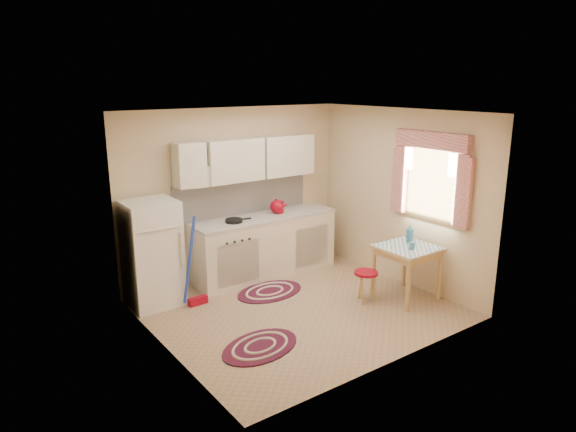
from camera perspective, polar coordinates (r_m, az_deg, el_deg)
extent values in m
plane|color=tan|center=(6.75, 1.30, -10.28)|extent=(3.60, 3.60, 0.00)
cube|color=silver|center=(6.12, 1.43, 11.42)|extent=(3.60, 3.20, 0.04)
cube|color=#CEB58B|center=(7.62, -5.94, 2.53)|extent=(3.60, 0.04, 2.50)
cube|color=#CEB58B|center=(5.19, 12.12, -3.62)|extent=(3.60, 0.04, 2.50)
cube|color=#CEB58B|center=(5.46, -13.86, -2.79)|extent=(0.04, 3.20, 2.50)
cube|color=#CEB58B|center=(7.52, 12.36, 2.09)|extent=(0.04, 3.20, 2.50)
cube|color=silver|center=(7.68, -5.07, 2.23)|extent=(2.25, 0.03, 0.55)
cube|color=silver|center=(7.45, -4.57, 6.34)|extent=(2.25, 0.33, 0.60)
cube|color=white|center=(7.10, 15.68, 3.61)|extent=(0.04, 0.85, 0.95)
cube|color=white|center=(6.86, -14.86, -4.06)|extent=(0.65, 0.60, 1.40)
cube|color=silver|center=(7.75, -2.62, -3.41)|extent=(2.25, 0.60, 0.88)
cube|color=beige|center=(7.62, -2.66, -0.12)|extent=(2.27, 0.62, 0.04)
cylinder|color=black|center=(7.29, -6.03, -0.51)|extent=(0.28, 0.28, 0.05)
cylinder|color=maroon|center=(7.75, -0.90, 0.91)|extent=(0.15, 0.15, 0.16)
cube|color=tan|center=(7.13, 13.02, -6.13)|extent=(0.72, 0.72, 0.72)
cylinder|color=maroon|center=(6.96, 8.61, -7.74)|extent=(0.36, 0.36, 0.42)
cylinder|color=teal|center=(6.90, 13.60, -3.26)|extent=(0.09, 0.09, 0.10)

